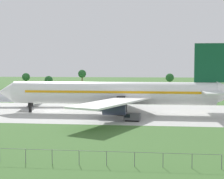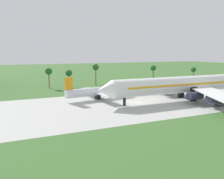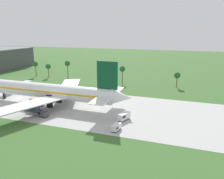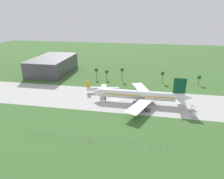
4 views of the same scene
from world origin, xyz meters
name	(u,v)px [view 3 (image 3 of 4)]	position (x,y,z in m)	size (l,w,h in m)	color
ground_plane	(19,98)	(0.00, 0.00, 0.00)	(600.00, 600.00, 0.00)	#3D662D
taxiway_strip	(19,98)	(0.00, 0.00, 0.01)	(320.00, 44.00, 0.02)	#B2B2AD
jet_airliner	(51,91)	(20.61, -2.51, 6.10)	(73.25, 60.77, 20.56)	white
regional_aircraft	(17,85)	(-11.54, 11.90, 3.18)	(27.13, 24.57, 9.64)	silver
baggage_tug	(116,127)	(55.50, -18.23, 1.16)	(2.57, 4.49, 2.12)	black
fuel_truck	(124,116)	(55.57, -8.92, 1.45)	(3.78, 5.56, 2.70)	black
catering_van	(43,114)	(25.40, -15.88, 1.14)	(4.38, 2.56, 2.08)	black
palm_tree_row	(86,68)	(13.29, 47.72, 8.41)	(101.16, 3.60, 12.31)	brown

